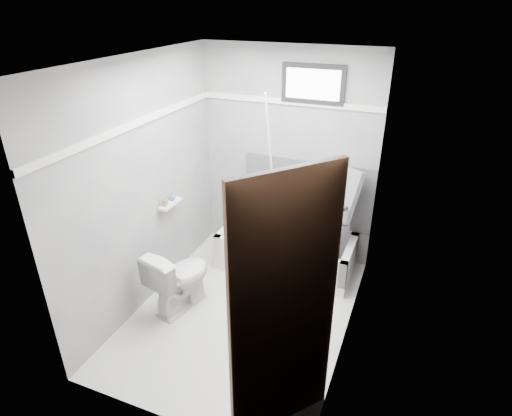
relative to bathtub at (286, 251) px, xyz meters
The scene contains 19 objects.
floor 0.96m from the bathtub, 98.36° to the right, with size 2.60×2.60×0.00m, color white.
ceiling 2.38m from the bathtub, 98.36° to the right, with size 2.60×2.60×0.00m, color silver.
wall_back 1.07m from the bathtub, 110.27° to the left, with size 2.00×0.02×2.40m, color slate.
wall_front 2.44m from the bathtub, 93.51° to the right, with size 2.00×0.02×2.40m, color slate.
wall_left 1.77m from the bathtub, 140.71° to the right, with size 0.02×2.60×2.40m, color slate.
wall_right 1.61m from the bathtub, 47.13° to the right, with size 0.02×2.60×2.40m, color slate.
bathtub is the anchor object (origin of this frame).
office_chair 0.56m from the bathtub, ahead, with size 0.65×0.65×1.12m, color slate, non-canonical shape.
toilet 1.30m from the bathtub, 125.65° to the right, with size 0.38×0.68×0.67m, color silver.
door 2.49m from the bathtub, 69.11° to the right, with size 0.78×0.78×2.00m, color #53321F, non-canonical shape.
window 1.85m from the bathtub, 72.30° to the left, with size 0.66×0.04×0.40m, color black, non-canonical shape.
backerboard 0.70m from the bathtub, 72.53° to the left, with size 1.50×0.02×0.78m, color #4C4C4F.
trim_back 1.65m from the bathtub, 110.95° to the left, with size 2.00×0.02×0.06m, color white.
trim_left 2.17m from the bathtub, 140.39° to the right, with size 0.02×2.60×0.06m, color white.
pole 0.88m from the bathtub, 150.52° to the left, with size 0.02×0.02×1.95m, color white.
shelf 1.42m from the bathtub, 149.38° to the right, with size 0.10×0.32×0.03m, color silver.
soap_bottle_a 1.50m from the bathtub, 146.55° to the right, with size 0.05×0.05×0.10m, color olive.
soap_bottle_b 1.43m from the bathtub, 152.05° to the right, with size 0.07×0.07×0.09m, color slate.
faucet 0.59m from the bathtub, 134.72° to the left, with size 0.26×0.10×0.16m, color silver, non-canonical shape.
Camera 1 is at (1.36, -3.05, 2.83)m, focal length 30.00 mm.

